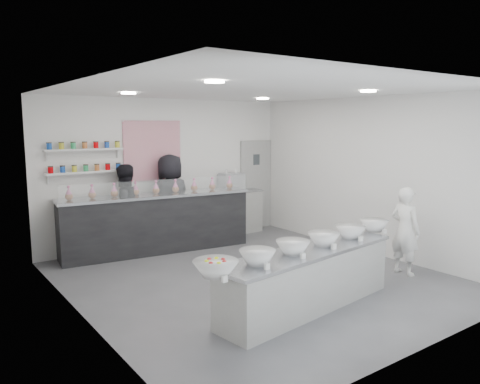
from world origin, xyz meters
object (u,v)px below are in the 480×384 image
at_px(staff_right, 171,200).
at_px(back_bar, 157,223).
at_px(espresso_machine, 231,183).
at_px(woman_prep, 405,231).
at_px(espresso_ledge, 235,212).
at_px(prep_counter, 308,279).
at_px(staff_left, 124,209).

bearing_deg(staff_right, back_bar, 29.21).
relative_size(back_bar, espresso_machine, 7.11).
bearing_deg(back_bar, woman_prep, -46.21).
bearing_deg(espresso_machine, espresso_ledge, 0.00).
bearing_deg(back_bar, staff_right, 36.88).
height_order(prep_counter, staff_left, staff_left).
bearing_deg(prep_counter, back_bar, 88.89).
bearing_deg(back_bar, prep_counter, -76.80).
bearing_deg(prep_counter, espresso_ledge, 60.46).
bearing_deg(espresso_ledge, staff_right, -176.10).
height_order(back_bar, espresso_machine, espresso_machine).
height_order(espresso_machine, staff_right, staff_right).
height_order(back_bar, woman_prep, woman_prep).
relative_size(prep_counter, staff_right, 1.59).
bearing_deg(prep_counter, woman_prep, -4.03).
relative_size(prep_counter, espresso_ledge, 2.26).
height_order(espresso_ledge, espresso_machine, espresso_machine).
relative_size(espresso_machine, staff_left, 0.30).
height_order(espresso_machine, woman_prep, woman_prep).
distance_m(prep_counter, espresso_ledge, 4.50).
height_order(prep_counter, back_bar, back_bar).
height_order(staff_left, staff_right, staff_right).
bearing_deg(staff_left, back_bar, 147.96).
relative_size(espresso_ledge, espresso_machine, 2.54).
bearing_deg(espresso_machine, staff_left, -177.46).
xyz_separation_m(back_bar, woman_prep, (2.73, -3.67, 0.16)).
distance_m(espresso_ledge, staff_right, 1.74).
bearing_deg(espresso_machine, back_bar, -169.77).
bearing_deg(prep_counter, espresso_machine, 61.63).
bearing_deg(espresso_ledge, espresso_machine, 180.00).
xyz_separation_m(espresso_ledge, woman_prep, (0.61, -4.04, 0.24)).
relative_size(espresso_ledge, woman_prep, 0.90).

